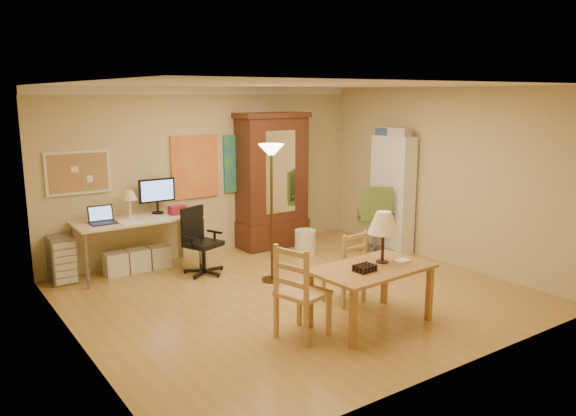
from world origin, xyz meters
TOP-DOWN VIEW (x-y plane):
  - floor at (0.00, 0.00)m, footprint 5.50×5.50m
  - crown_molding at (0.00, 2.46)m, footprint 5.50×0.08m
  - corkboard at (-2.05, 2.47)m, footprint 0.90×0.04m
  - art_panel_left at (-0.25, 2.47)m, footprint 0.80×0.04m
  - art_panel_right at (0.65, 2.47)m, footprint 0.75×0.04m
  - dining_table at (0.22, -1.22)m, footprint 1.41×0.90m
  - ladder_chair_back at (0.35, -0.55)m, footprint 0.47×0.45m
  - ladder_chair_left at (-0.73, -1.08)m, footprint 0.57×0.58m
  - torchiere_lamp at (0.03, 0.66)m, footprint 0.35×0.35m
  - computer_desk at (-1.33, 2.16)m, footprint 1.78×0.78m
  - office_chair_black at (-0.63, 1.52)m, footprint 0.60×0.60m
  - office_chair_green at (2.25, 0.93)m, footprint 0.73×0.73m
  - drawer_cart at (-2.40, 2.27)m, footprint 0.33×0.40m
  - armoire at (1.06, 2.24)m, footprint 1.24×0.59m
  - bookshelf at (2.55, 0.86)m, footprint 0.29×0.77m
  - wastebin at (1.17, 1.41)m, footprint 0.34×0.34m

SIDE VIEW (x-z plane):
  - floor at x=0.00m, z-range 0.00..0.00m
  - wastebin at x=1.17m, z-range 0.00..0.43m
  - office_chair_black at x=-0.63m, z-range -0.23..0.75m
  - office_chair_green at x=2.25m, z-range -0.26..0.87m
  - drawer_cart at x=-2.40m, z-range 0.00..0.66m
  - ladder_chair_back at x=0.35m, z-range -0.03..0.90m
  - ladder_chair_left at x=-0.73m, z-range -0.03..1.01m
  - computer_desk at x=-1.33m, z-range -0.18..1.16m
  - dining_table at x=0.22m, z-range 0.17..1.45m
  - bookshelf at x=2.55m, z-range 0.00..1.92m
  - armoire at x=1.06m, z-range -0.15..2.14m
  - art_panel_left at x=-0.25m, z-range 0.95..1.95m
  - art_panel_right at x=0.65m, z-range 0.98..1.92m
  - corkboard at x=-2.05m, z-range 1.19..1.81m
  - torchiere_lamp at x=0.03m, z-range 0.58..2.51m
  - crown_molding at x=0.00m, z-range 2.58..2.70m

